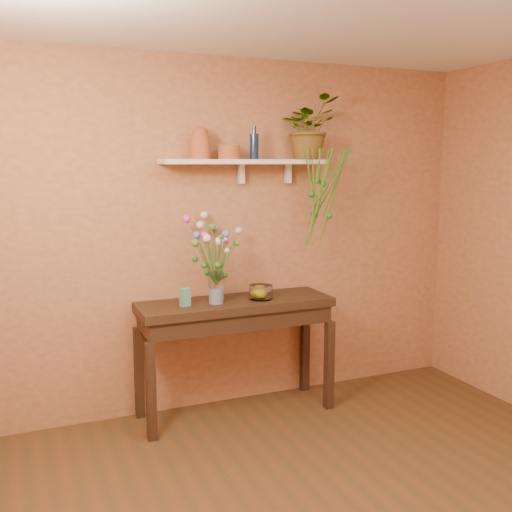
{
  "coord_description": "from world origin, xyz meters",
  "views": [
    {
      "loc": [
        -1.61,
        -2.29,
        1.91
      ],
      "look_at": [
        0.0,
        1.55,
        1.25
      ],
      "focal_mm": 41.27,
      "sensor_mm": 36.0,
      "label": 1
    }
  ],
  "objects_px": {
    "glass_vase": "(216,290)",
    "bouquet": "(212,242)",
    "spider_plant": "(309,128)",
    "glass_bowl": "(261,293)",
    "blue_bottle": "(254,146)",
    "sideboard": "(235,317)",
    "terracotta_jug": "(200,143)"
  },
  "relations": [
    {
      "from": "glass_vase",
      "to": "bouquet",
      "type": "relative_size",
      "value": 0.43
    },
    {
      "from": "spider_plant",
      "to": "glass_vase",
      "type": "relative_size",
      "value": 2.1
    },
    {
      "from": "bouquet",
      "to": "glass_bowl",
      "type": "distance_m",
      "value": 0.55
    },
    {
      "from": "spider_plant",
      "to": "glass_vase",
      "type": "height_order",
      "value": "spider_plant"
    },
    {
      "from": "blue_bottle",
      "to": "bouquet",
      "type": "height_order",
      "value": "blue_bottle"
    },
    {
      "from": "sideboard",
      "to": "spider_plant",
      "type": "relative_size",
      "value": 2.98
    },
    {
      "from": "sideboard",
      "to": "terracotta_jug",
      "type": "relative_size",
      "value": 6.24
    },
    {
      "from": "blue_bottle",
      "to": "glass_bowl",
      "type": "xyz_separation_m",
      "value": [
        -0.01,
        -0.14,
        -1.1
      ]
    },
    {
      "from": "blue_bottle",
      "to": "spider_plant",
      "type": "relative_size",
      "value": 0.5
    },
    {
      "from": "glass_bowl",
      "to": "sideboard",
      "type": "bearing_deg",
      "value": 169.27
    },
    {
      "from": "blue_bottle",
      "to": "glass_vase",
      "type": "xyz_separation_m",
      "value": [
        -0.36,
        -0.13,
        -1.05
      ]
    },
    {
      "from": "glass_vase",
      "to": "spider_plant",
      "type": "bearing_deg",
      "value": 10.95
    },
    {
      "from": "blue_bottle",
      "to": "bouquet",
      "type": "relative_size",
      "value": 0.45
    },
    {
      "from": "blue_bottle",
      "to": "spider_plant",
      "type": "xyz_separation_m",
      "value": [
        0.47,
        0.03,
        0.15
      ]
    },
    {
      "from": "sideboard",
      "to": "terracotta_jug",
      "type": "distance_m",
      "value": 1.31
    },
    {
      "from": "blue_bottle",
      "to": "spider_plant",
      "type": "height_order",
      "value": "spider_plant"
    },
    {
      "from": "terracotta_jug",
      "to": "spider_plant",
      "type": "distance_m",
      "value": 0.9
    },
    {
      "from": "bouquet",
      "to": "glass_bowl",
      "type": "bearing_deg",
      "value": -5.01
    },
    {
      "from": "spider_plant",
      "to": "bouquet",
      "type": "bearing_deg",
      "value": -171.16
    },
    {
      "from": "blue_bottle",
      "to": "bouquet",
      "type": "bearing_deg",
      "value": -164.3
    },
    {
      "from": "sideboard",
      "to": "glass_bowl",
      "type": "relative_size",
      "value": 8.25
    },
    {
      "from": "spider_plant",
      "to": "glass_bowl",
      "type": "xyz_separation_m",
      "value": [
        -0.48,
        -0.16,
        -1.24
      ]
    },
    {
      "from": "glass_vase",
      "to": "terracotta_jug",
      "type": "bearing_deg",
      "value": 113.88
    },
    {
      "from": "blue_bottle",
      "to": "glass_vase",
      "type": "height_order",
      "value": "blue_bottle"
    },
    {
      "from": "sideboard",
      "to": "glass_bowl",
      "type": "xyz_separation_m",
      "value": [
        0.19,
        -0.04,
        0.18
      ]
    },
    {
      "from": "blue_bottle",
      "to": "bouquet",
      "type": "xyz_separation_m",
      "value": [
        -0.38,
        -0.11,
        -0.69
      ]
    },
    {
      "from": "sideboard",
      "to": "glass_bowl",
      "type": "distance_m",
      "value": 0.26
    },
    {
      "from": "sideboard",
      "to": "bouquet",
      "type": "height_order",
      "value": "bouquet"
    },
    {
      "from": "bouquet",
      "to": "sideboard",
      "type": "bearing_deg",
      "value": 1.18
    },
    {
      "from": "terracotta_jug",
      "to": "blue_bottle",
      "type": "height_order",
      "value": "blue_bottle"
    },
    {
      "from": "sideboard",
      "to": "spider_plant",
      "type": "xyz_separation_m",
      "value": [
        0.67,
        0.13,
        1.42
      ]
    },
    {
      "from": "terracotta_jug",
      "to": "glass_vase",
      "type": "bearing_deg",
      "value": -66.12
    }
  ]
}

